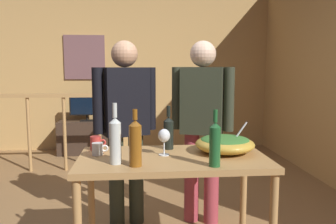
{
  "coord_description": "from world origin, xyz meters",
  "views": [
    {
      "loc": [
        0.15,
        -2.98,
        1.38
      ],
      "look_at": [
        0.39,
        -0.4,
        1.05
      ],
      "focal_mm": 37.02,
      "sensor_mm": 36.0,
      "label": 1
    }
  ],
  "objects_px": {
    "mug_red": "(96,143)",
    "framed_picture": "(85,57)",
    "tv_console": "(87,137)",
    "mug_white": "(98,149)",
    "wine_bottle_amber": "(135,142)",
    "wine_bottle_dark": "(169,132)",
    "salad_bowl": "(225,143)",
    "stair_railing": "(78,122)",
    "wine_bottle_clear": "(115,140)",
    "wine_bottle_green": "(215,143)",
    "flat_screen_tv": "(86,106)",
    "wine_glass": "(164,137)",
    "person_standing_right": "(202,118)",
    "serving_table": "(173,170)",
    "person_standing_left": "(125,119)"
  },
  "relations": [
    {
      "from": "mug_red",
      "to": "framed_picture",
      "type": "bearing_deg",
      "value": 99.2
    },
    {
      "from": "tv_console",
      "to": "mug_white",
      "type": "bearing_deg",
      "value": -80.74
    },
    {
      "from": "wine_bottle_amber",
      "to": "wine_bottle_dark",
      "type": "bearing_deg",
      "value": 60.52
    },
    {
      "from": "wine_bottle_amber",
      "to": "salad_bowl",
      "type": "bearing_deg",
      "value": 24.32
    },
    {
      "from": "stair_railing",
      "to": "wine_bottle_clear",
      "type": "distance_m",
      "value": 2.67
    },
    {
      "from": "wine_bottle_clear",
      "to": "wine_bottle_green",
      "type": "relative_size",
      "value": 1.1
    },
    {
      "from": "framed_picture",
      "to": "flat_screen_tv",
      "type": "distance_m",
      "value": 0.84
    },
    {
      "from": "wine_bottle_dark",
      "to": "mug_red",
      "type": "height_order",
      "value": "wine_bottle_dark"
    },
    {
      "from": "wine_bottle_dark",
      "to": "mug_white",
      "type": "xyz_separation_m",
      "value": [
        -0.49,
        -0.13,
        -0.08
      ]
    },
    {
      "from": "wine_bottle_clear",
      "to": "salad_bowl",
      "type": "bearing_deg",
      "value": 16.5
    },
    {
      "from": "salad_bowl",
      "to": "mug_red",
      "type": "height_order",
      "value": "salad_bowl"
    },
    {
      "from": "wine_glass",
      "to": "person_standing_right",
      "type": "relative_size",
      "value": 0.11
    },
    {
      "from": "wine_glass",
      "to": "tv_console",
      "type": "bearing_deg",
      "value": 106.36
    },
    {
      "from": "wine_bottle_clear",
      "to": "wine_glass",
      "type": "bearing_deg",
      "value": 30.13
    },
    {
      "from": "serving_table",
      "to": "wine_bottle_amber",
      "type": "bearing_deg",
      "value": -140.65
    },
    {
      "from": "wine_bottle_green",
      "to": "wine_bottle_dark",
      "type": "relative_size",
      "value": 1.09
    },
    {
      "from": "wine_bottle_green",
      "to": "person_standing_left",
      "type": "xyz_separation_m",
      "value": [
        -0.55,
        0.98,
        0.0
      ]
    },
    {
      "from": "flat_screen_tv",
      "to": "serving_table",
      "type": "distance_m",
      "value": 3.49
    },
    {
      "from": "wine_bottle_clear",
      "to": "wine_bottle_green",
      "type": "distance_m",
      "value": 0.6
    },
    {
      "from": "wine_glass",
      "to": "wine_bottle_amber",
      "type": "relative_size",
      "value": 0.52
    },
    {
      "from": "person_standing_right",
      "to": "mug_white",
      "type": "bearing_deg",
      "value": 58.17
    },
    {
      "from": "salad_bowl",
      "to": "stair_railing",
      "type": "bearing_deg",
      "value": 120.48
    },
    {
      "from": "mug_white",
      "to": "framed_picture",
      "type": "bearing_deg",
      "value": 99.29
    },
    {
      "from": "wine_bottle_amber",
      "to": "mug_white",
      "type": "xyz_separation_m",
      "value": [
        -0.25,
        0.28,
        -0.1
      ]
    },
    {
      "from": "flat_screen_tv",
      "to": "person_standing_right",
      "type": "bearing_deg",
      "value": -62.41
    },
    {
      "from": "wine_glass",
      "to": "person_standing_right",
      "type": "bearing_deg",
      "value": 60.52
    },
    {
      "from": "wine_bottle_clear",
      "to": "mug_red",
      "type": "distance_m",
      "value": 0.41
    },
    {
      "from": "serving_table",
      "to": "wine_bottle_amber",
      "type": "xyz_separation_m",
      "value": [
        -0.25,
        -0.2,
        0.24
      ]
    },
    {
      "from": "wine_bottle_green",
      "to": "stair_railing",
      "type": "bearing_deg",
      "value": 114.83
    },
    {
      "from": "stair_railing",
      "to": "flat_screen_tv",
      "type": "bearing_deg",
      "value": 90.9
    },
    {
      "from": "wine_bottle_amber",
      "to": "mug_red",
      "type": "xyz_separation_m",
      "value": [
        -0.28,
        0.43,
        -0.09
      ]
    },
    {
      "from": "mug_red",
      "to": "mug_white",
      "type": "relative_size",
      "value": 1.02
    },
    {
      "from": "wine_bottle_dark",
      "to": "serving_table",
      "type": "bearing_deg",
      "value": -87.45
    },
    {
      "from": "tv_console",
      "to": "serving_table",
      "type": "xyz_separation_m",
      "value": [
        1.03,
        -3.37,
        0.44
      ]
    },
    {
      "from": "salad_bowl",
      "to": "tv_console",
      "type": "bearing_deg",
      "value": 113.05
    },
    {
      "from": "salad_bowl",
      "to": "person_standing_left",
      "type": "xyz_separation_m",
      "value": [
        -0.7,
        0.65,
        0.08
      ]
    },
    {
      "from": "wine_bottle_dark",
      "to": "person_standing_left",
      "type": "bearing_deg",
      "value": 122.38
    },
    {
      "from": "mug_red",
      "to": "flat_screen_tv",
      "type": "bearing_deg",
      "value": 99.26
    },
    {
      "from": "person_standing_left",
      "to": "wine_bottle_amber",
      "type": "bearing_deg",
      "value": 74.9
    },
    {
      "from": "stair_railing",
      "to": "serving_table",
      "type": "relative_size",
      "value": 1.94
    },
    {
      "from": "wine_bottle_green",
      "to": "serving_table",
      "type": "bearing_deg",
      "value": 131.58
    },
    {
      "from": "flat_screen_tv",
      "to": "person_standing_left",
      "type": "xyz_separation_m",
      "value": [
        0.7,
        -2.61,
        0.17
      ]
    },
    {
      "from": "tv_console",
      "to": "wine_bottle_clear",
      "type": "bearing_deg",
      "value": -79.24
    },
    {
      "from": "salad_bowl",
      "to": "wine_bottle_clear",
      "type": "bearing_deg",
      "value": -163.5
    },
    {
      "from": "wine_bottle_amber",
      "to": "mug_white",
      "type": "height_order",
      "value": "wine_bottle_amber"
    },
    {
      "from": "framed_picture",
      "to": "tv_console",
      "type": "xyz_separation_m",
      "value": [
        0.05,
        -0.29,
        -1.28
      ]
    },
    {
      "from": "tv_console",
      "to": "wine_bottle_amber",
      "type": "relative_size",
      "value": 2.63
    },
    {
      "from": "person_standing_right",
      "to": "wine_bottle_green",
      "type": "bearing_deg",
      "value": 104.0
    },
    {
      "from": "tv_console",
      "to": "serving_table",
      "type": "bearing_deg",
      "value": -72.94
    },
    {
      "from": "flat_screen_tv",
      "to": "wine_bottle_amber",
      "type": "height_order",
      "value": "wine_bottle_amber"
    }
  ]
}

